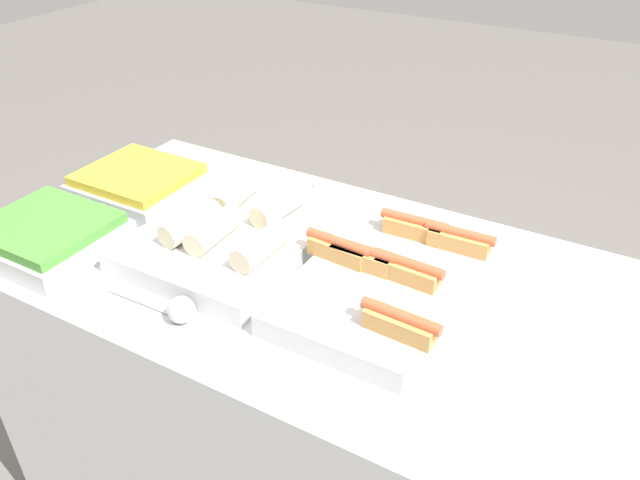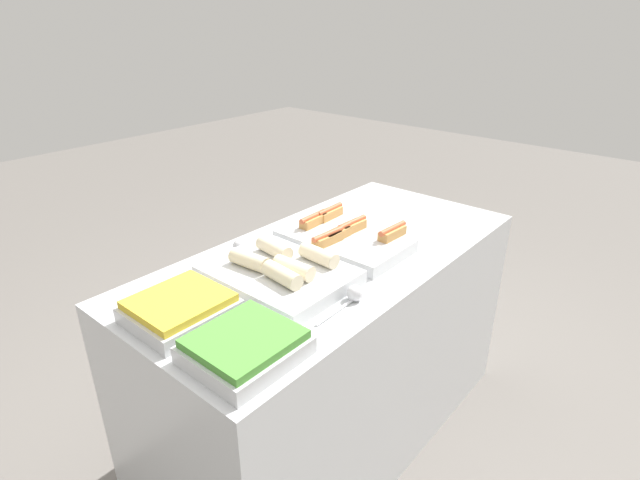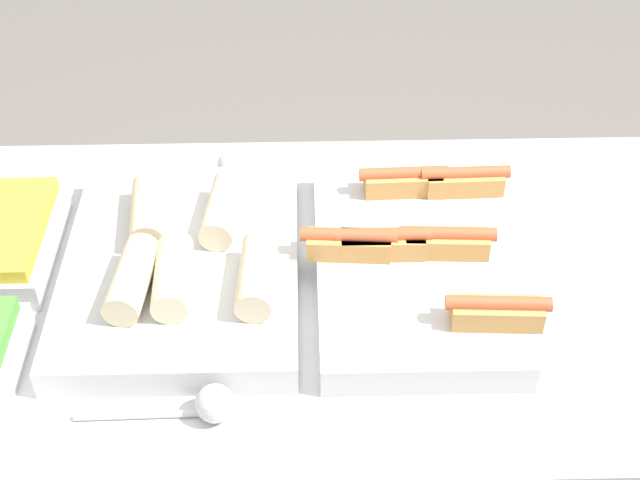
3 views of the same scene
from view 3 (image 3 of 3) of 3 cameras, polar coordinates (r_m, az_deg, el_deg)
name	(u,v)px [view 3 (image 3 of 3)]	position (r m, az deg, el deg)	size (l,w,h in m)	color
counter	(358,447)	(1.77, 2.42, -13.11)	(1.64, 0.77, 0.90)	silver
tray_hotdogs	(414,258)	(1.42, 6.01, -1.18)	(0.36, 0.49, 0.10)	silver
tray_wraps	(183,265)	(1.42, -8.76, -1.58)	(0.37, 0.48, 0.10)	silver
serving_spoon_near	(207,405)	(1.23, -7.23, -10.42)	(0.22, 0.05, 0.05)	silver
serving_spoon_far	(227,167)	(1.64, -6.00, 4.68)	(0.21, 0.05, 0.05)	silver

